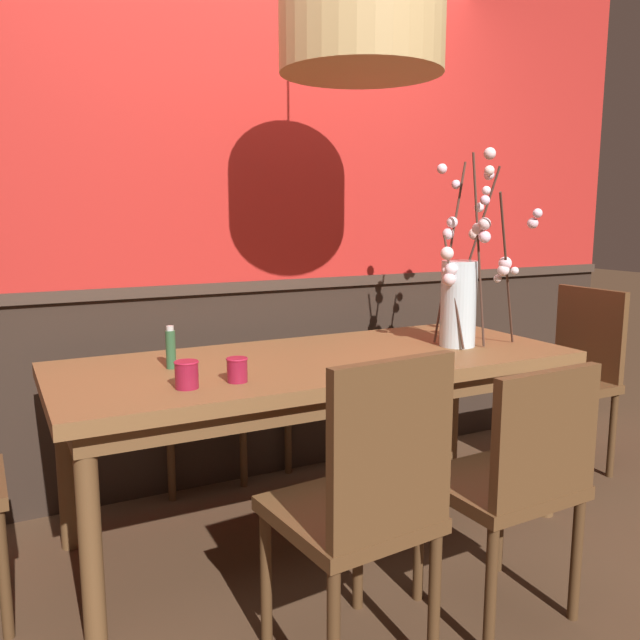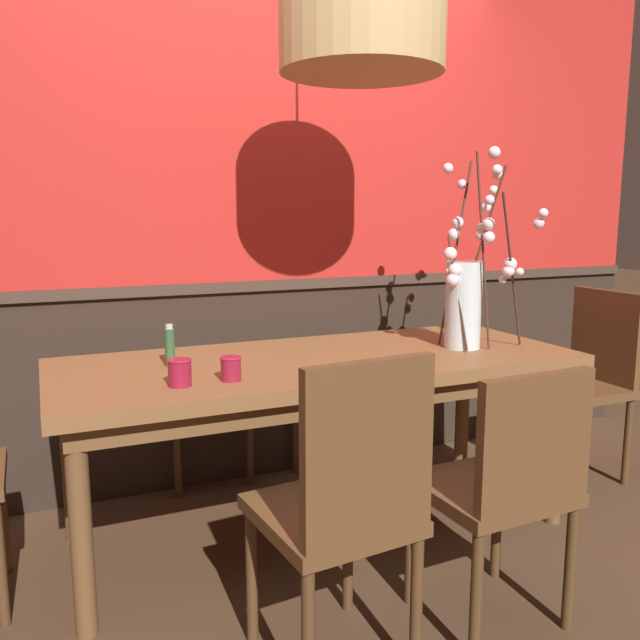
% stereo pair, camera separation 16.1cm
% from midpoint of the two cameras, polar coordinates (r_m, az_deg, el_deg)
% --- Properties ---
extents(ground_plane, '(24.00, 24.00, 0.00)m').
position_cam_midpoint_polar(ground_plane, '(2.90, -1.67, -17.98)').
color(ground_plane, '#4C3321').
extents(back_wall, '(4.69, 0.14, 2.80)m').
position_cam_midpoint_polar(back_wall, '(3.24, -7.40, 10.40)').
color(back_wall, '#2D2119').
rests_on(back_wall, ground).
extents(dining_table, '(2.10, 0.85, 0.75)m').
position_cam_midpoint_polar(dining_table, '(2.66, -1.74, -5.04)').
color(dining_table, brown).
rests_on(dining_table, ground).
extents(chair_near_side_right, '(0.46, 0.42, 0.87)m').
position_cam_midpoint_polar(chair_near_side_right, '(2.20, 14.75, -13.22)').
color(chair_near_side_right, brown).
rests_on(chair_near_side_right, ground).
extents(chair_far_side_left, '(0.42, 0.44, 0.95)m').
position_cam_midpoint_polar(chair_far_side_left, '(3.36, -12.66, -4.66)').
color(chair_far_side_left, brown).
rests_on(chair_far_side_left, ground).
extents(chair_head_east_end, '(0.39, 0.44, 0.95)m').
position_cam_midpoint_polar(chair_head_east_end, '(3.58, 20.21, -4.06)').
color(chair_head_east_end, brown).
rests_on(chair_head_east_end, ground).
extents(chair_near_side_left, '(0.45, 0.47, 0.96)m').
position_cam_midpoint_polar(chair_near_side_left, '(1.88, 1.37, -15.67)').
color(chair_near_side_left, brown).
rests_on(chair_near_side_left, ground).
extents(chair_far_side_right, '(0.42, 0.39, 0.94)m').
position_cam_midpoint_polar(chair_far_side_right, '(3.57, -3.21, -3.66)').
color(chair_far_side_right, brown).
rests_on(chair_far_side_right, ground).
extents(vase_with_blossoms, '(0.42, 0.43, 0.84)m').
position_cam_midpoint_polar(vase_with_blossoms, '(2.86, 10.83, 2.39)').
color(vase_with_blossoms, silver).
rests_on(vase_with_blossoms, dining_table).
extents(candle_holder_nearer_center, '(0.08, 0.08, 0.09)m').
position_cam_midpoint_polar(candle_holder_nearer_center, '(2.22, -13.71, -4.70)').
color(candle_holder_nearer_center, maroon).
rests_on(candle_holder_nearer_center, dining_table).
extents(candle_holder_nearer_edge, '(0.08, 0.08, 0.09)m').
position_cam_midpoint_polar(candle_holder_nearer_edge, '(2.27, -9.33, -4.35)').
color(candle_holder_nearer_edge, maroon).
rests_on(candle_holder_nearer_edge, dining_table).
extents(condiment_bottle, '(0.04, 0.04, 0.16)m').
position_cam_midpoint_polar(condiment_bottle, '(2.51, -14.81, -2.43)').
color(condiment_bottle, '#2D5633').
rests_on(condiment_bottle, dining_table).
extents(pendant_lamp, '(0.63, 0.63, 0.95)m').
position_cam_midpoint_polar(pendant_lamp, '(2.66, 1.81, 23.50)').
color(pendant_lamp, tan).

